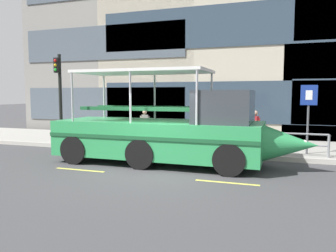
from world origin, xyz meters
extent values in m
plane|color=#3D3D3F|center=(0.00, 0.00, 0.00)|extent=(120.00, 120.00, 0.00)
cube|color=#99968E|center=(0.00, 5.60, 0.09)|extent=(32.00, 4.80, 0.18)
cube|color=#B2ADA3|center=(0.00, 3.11, 0.09)|extent=(32.00, 0.18, 0.18)
cube|color=#DBD64C|center=(-2.40, -0.56, 0.00)|extent=(1.80, 0.12, 0.01)
cube|color=#DBD64C|center=(2.40, -0.56, 0.00)|extent=(1.80, 0.12, 0.01)
cube|color=#4C5660|center=(-6.80, 8.37, 1.86)|extent=(10.76, 0.06, 2.04)
cube|color=#4C5660|center=(-6.80, 8.37, 5.57)|extent=(10.76, 0.06, 2.04)
cube|color=#2D3D4C|center=(0.49, 8.37, 2.04)|extent=(13.76, 0.06, 2.24)
cube|color=#2D3D4C|center=(0.49, 8.37, 6.11)|extent=(13.76, 0.06, 2.24)
cylinder|color=gray|center=(-0.07, 3.45, 1.01)|extent=(10.99, 0.07, 0.07)
cylinder|color=gray|center=(-0.07, 3.45, 0.59)|extent=(10.99, 0.06, 0.06)
cylinder|color=gray|center=(-5.57, 3.45, 0.59)|extent=(0.09, 0.09, 0.83)
cylinder|color=gray|center=(-4.00, 3.45, 0.59)|extent=(0.09, 0.09, 0.83)
cylinder|color=gray|center=(-2.43, 3.45, 0.59)|extent=(0.09, 0.09, 0.83)
cylinder|color=gray|center=(-0.86, 3.45, 0.59)|extent=(0.09, 0.09, 0.83)
cylinder|color=gray|center=(0.71, 3.45, 0.59)|extent=(0.09, 0.09, 0.83)
cylinder|color=gray|center=(2.28, 3.45, 0.59)|extent=(0.09, 0.09, 0.83)
cylinder|color=gray|center=(3.85, 3.45, 0.59)|extent=(0.09, 0.09, 0.83)
cylinder|color=gray|center=(5.42, 3.45, 0.59)|extent=(0.09, 0.09, 0.83)
cylinder|color=black|center=(-6.59, 4.11, 2.30)|extent=(0.16, 0.16, 4.23)
cube|color=black|center=(-6.59, 3.91, 3.86)|extent=(0.24, 0.20, 0.72)
sphere|color=red|center=(-6.59, 3.80, 4.08)|extent=(0.14, 0.14, 0.14)
sphere|color=gold|center=(-6.59, 3.80, 3.86)|extent=(0.14, 0.14, 0.14)
sphere|color=green|center=(-6.59, 3.80, 3.64)|extent=(0.14, 0.14, 0.14)
cylinder|color=#4C4F54|center=(4.73, 4.04, 1.48)|extent=(0.08, 0.08, 2.61)
cube|color=navy|center=(4.73, 3.99, 2.44)|extent=(0.60, 0.04, 0.76)
cube|color=white|center=(4.73, 3.97, 2.44)|extent=(0.24, 0.01, 0.36)
torus|color=black|center=(-5.12, 3.92, 0.53)|extent=(0.70, 0.04, 0.70)
torus|color=black|center=(-6.16, 3.92, 0.53)|extent=(0.70, 0.04, 0.70)
cylinder|color=#1E66B2|center=(-5.64, 3.92, 0.69)|extent=(0.95, 0.04, 0.04)
cylinder|color=#1E66B2|center=(-5.82, 3.92, 0.83)|extent=(0.19, 0.04, 0.51)
cube|color=black|center=(-5.86, 3.92, 1.11)|extent=(0.20, 0.08, 0.06)
cylinder|color=#A5A5AA|center=(-5.16, 3.92, 1.03)|extent=(0.03, 0.46, 0.03)
cube|color=#2D9351|center=(-0.40, 1.36, 0.90)|extent=(7.29, 2.50, 1.24)
cone|color=#2D9351|center=(4.07, 1.36, 0.90)|extent=(1.64, 1.18, 1.18)
cylinder|color=#2D9351|center=(-4.04, 1.36, 0.90)|extent=(0.36, 1.18, 1.18)
cube|color=#19512C|center=(-0.40, 0.09, 1.05)|extent=(7.29, 0.04, 0.12)
sphere|color=white|center=(4.48, 1.36, 0.95)|extent=(0.22, 0.22, 0.22)
cube|color=#33383D|center=(1.97, 1.36, 2.06)|extent=(1.82, 2.10, 1.08)
cube|color=silver|center=(-0.94, 1.36, 3.27)|extent=(4.74, 2.30, 0.10)
cylinder|color=#B2B2B7|center=(1.31, 2.46, 2.37)|extent=(0.07, 0.07, 1.70)
cylinder|color=#B2B2B7|center=(1.31, 0.26, 2.37)|extent=(0.07, 0.07, 1.70)
cylinder|color=#B2B2B7|center=(-0.94, 2.46, 2.37)|extent=(0.07, 0.07, 1.70)
cylinder|color=#B2B2B7|center=(-0.94, 0.26, 2.37)|extent=(0.07, 0.07, 1.70)
cylinder|color=#B2B2B7|center=(-3.19, 2.46, 2.37)|extent=(0.07, 0.07, 1.70)
cylinder|color=#B2B2B7|center=(-3.19, 0.26, 2.37)|extent=(0.07, 0.07, 1.70)
cube|color=#19512C|center=(-0.94, 1.96, 1.97)|extent=(4.36, 0.28, 0.12)
cube|color=#19512C|center=(-0.94, 0.76, 1.97)|extent=(4.36, 0.28, 0.12)
cylinder|color=black|center=(2.34, 2.51, 0.50)|extent=(1.00, 0.28, 1.00)
cylinder|color=black|center=(2.34, 0.21, 0.50)|extent=(1.00, 0.28, 1.00)
cylinder|color=black|center=(-0.58, 2.51, 0.50)|extent=(1.00, 0.28, 1.00)
cylinder|color=black|center=(-0.58, 0.21, 0.50)|extent=(1.00, 0.28, 1.00)
cylinder|color=black|center=(-3.13, 2.51, 0.50)|extent=(1.00, 0.28, 1.00)
cylinder|color=black|center=(-3.13, 0.21, 0.50)|extent=(1.00, 0.28, 1.00)
cylinder|color=black|center=(2.78, 4.71, 0.58)|extent=(0.10, 0.10, 0.80)
cylinder|color=black|center=(2.64, 4.78, 0.58)|extent=(0.10, 0.10, 0.80)
cube|color=maroon|center=(2.71, 4.74, 1.26)|extent=(0.35, 0.28, 0.56)
cylinder|color=maroon|center=(2.89, 4.66, 1.23)|extent=(0.07, 0.07, 0.51)
cylinder|color=maroon|center=(2.53, 4.83, 1.23)|extent=(0.07, 0.07, 0.51)
sphere|color=tan|center=(2.71, 4.74, 1.67)|extent=(0.22, 0.22, 0.22)
cylinder|color=#1E2338|center=(0.34, 4.39, 0.61)|extent=(0.11, 0.11, 0.87)
cylinder|color=#1E2338|center=(0.43, 4.24, 0.61)|extent=(0.11, 0.11, 0.87)
cube|color=navy|center=(0.38, 4.31, 1.36)|extent=(0.33, 0.38, 0.62)
cylinder|color=navy|center=(0.27, 4.50, 1.33)|extent=(0.08, 0.08, 0.55)
cylinder|color=navy|center=(0.50, 4.13, 1.33)|extent=(0.08, 0.08, 0.55)
sphere|color=beige|center=(0.38, 4.31, 1.81)|extent=(0.24, 0.24, 0.24)
cylinder|color=#1E2338|center=(-2.30, 4.84, 0.57)|extent=(0.10, 0.10, 0.77)
cylinder|color=#1E2338|center=(-2.45, 4.79, 0.57)|extent=(0.10, 0.10, 0.77)
cube|color=#B7B2A8|center=(-2.38, 4.81, 1.23)|extent=(0.33, 0.26, 0.55)
cylinder|color=#B7B2A8|center=(-2.20, 4.88, 1.20)|extent=(0.07, 0.07, 0.49)
cylinder|color=#B7B2A8|center=(-2.56, 4.74, 1.20)|extent=(0.07, 0.07, 0.49)
sphere|color=tan|center=(-2.38, 4.81, 1.63)|extent=(0.21, 0.21, 0.21)
camera|label=1|loc=(3.84, -9.72, 2.47)|focal=35.64mm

